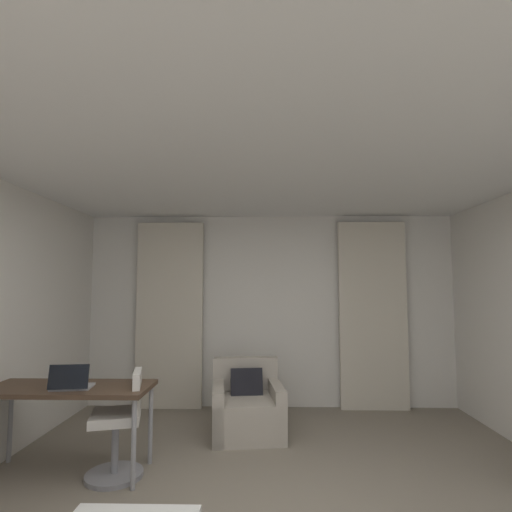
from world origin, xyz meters
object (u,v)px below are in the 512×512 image
desk (69,394)px  laptop (71,384)px  desk_chair (120,429)px  armchair (247,409)px

desk → laptop: bearing=-56.7°
desk → desk_chair: bearing=-3.1°
armchair → desk: size_ratio=0.62×
desk_chair → desk: bearing=176.9°
desk → desk_chair: (0.47, -0.03, -0.29)m
armchair → desk_chair: size_ratio=1.00×
armchair → laptop: (-1.45, -1.11, 0.52)m
desk → laptop: (0.07, -0.10, 0.11)m
desk → desk_chair: size_ratio=1.61×
armchair → desk_chair: desk_chair is taller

